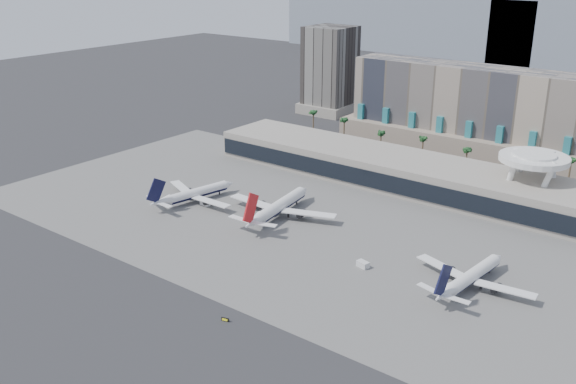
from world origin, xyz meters
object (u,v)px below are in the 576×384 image
Objects in this scene: airliner_centre at (279,206)px; service_vehicle_a at (205,203)px; airliner_right at (471,276)px; taxiway_sign at (225,319)px; airliner_left at (194,193)px; service_vehicle_b at (363,264)px.

airliner_centre is 31.22m from service_vehicle_a.
service_vehicle_a is (-108.33, -1.25, -2.49)m from airliner_right.
service_vehicle_a is 1.77× the size of taxiway_sign.
taxiway_sign is at bearing -27.91° from airliner_left.
airliner_left is at bearing -171.50° from service_vehicle_b.
airliner_left is 17.68× the size of taxiway_sign.
airliner_left is 10.14× the size of service_vehicle_b.
airliner_right is 33.09m from service_vehicle_b.
airliner_right is 73.66m from taxiway_sign.
taxiway_sign is (-44.79, -58.40, -2.96)m from airliner_right.
airliner_right reaches higher than service_vehicle_b.
airliner_right is at bearing 29.20° from service_vehicle_b.
service_vehicle_b is at bearing -158.68° from airliner_right.
airliner_right is at bearing 12.01° from airliner_left.
airliner_right is at bearing 0.51° from service_vehicle_a.
airliner_left reaches higher than service_vehicle_a.
airliner_left reaches higher than service_vehicle_b.
airliner_centre is 11.82× the size of service_vehicle_b.
service_vehicle_b is at bearing -27.67° from airliner_centre.
airliner_left is at bearing -174.76° from airliner_centre.
airliner_centre reaches higher than taxiway_sign.
airliner_centre is 20.60× the size of taxiway_sign.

